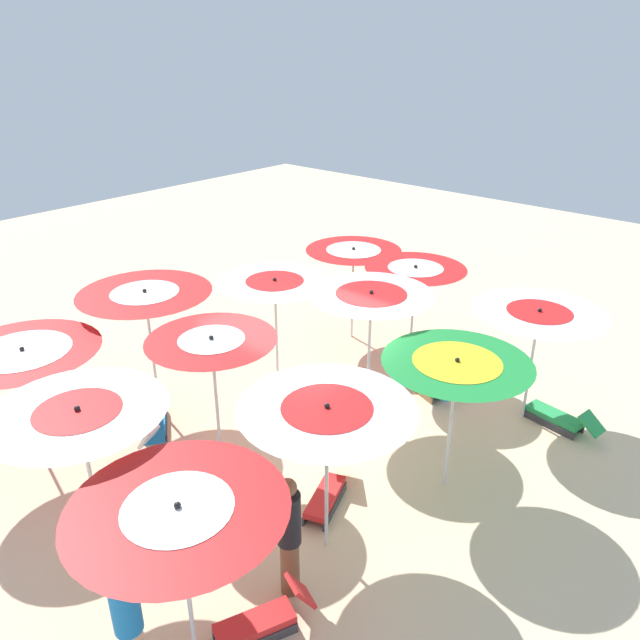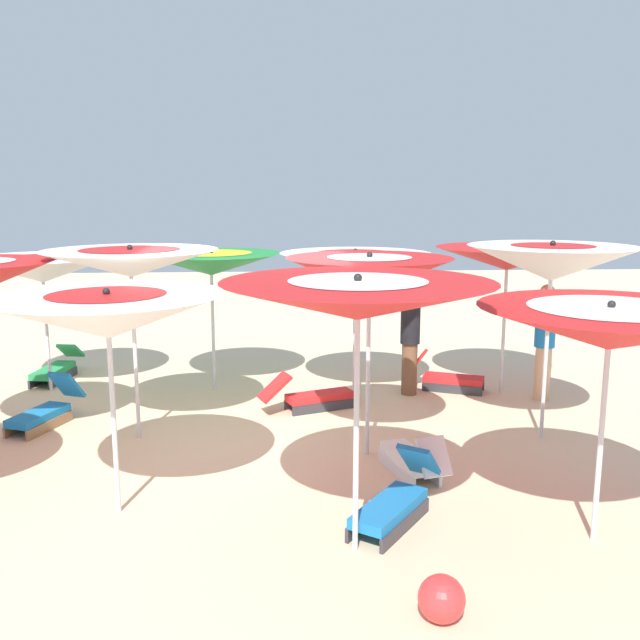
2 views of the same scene
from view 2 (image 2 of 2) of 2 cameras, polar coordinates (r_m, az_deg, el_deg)
ground at (r=8.98m, az=-6.06°, el=-10.00°), size 36.88×36.88×0.04m
beach_umbrella_0 at (r=6.44m, az=22.77°, el=-0.58°), size 2.27×2.27×2.21m
beach_umbrella_1 at (r=8.97m, az=18.56°, el=4.50°), size 2.06×2.06×2.53m
beach_umbrella_2 at (r=10.88m, az=15.18°, el=4.94°), size 2.17×2.17×2.35m
beach_umbrella_3 at (r=5.73m, az=3.12°, el=1.66°), size 2.30×2.30×2.47m
beach_umbrella_4 at (r=7.99m, az=4.09°, el=3.79°), size 1.93×1.93×2.44m
beach_umbrella_5 at (r=10.27m, az=2.92°, el=4.52°), size 2.25×2.25×2.29m
beach_umbrella_6 at (r=6.80m, az=-17.10°, el=0.35°), size 2.20×2.20×2.24m
beach_umbrella_7 at (r=8.85m, az=-15.35°, el=4.57°), size 2.15×2.15×2.48m
beach_umbrella_8 at (r=10.83m, az=-8.96°, el=4.61°), size 2.16×2.16×2.25m
beach_umbrella_11 at (r=11.50m, az=-21.92°, el=3.90°), size 2.27×2.27×2.19m
lounger_0 at (r=10.09m, az=-21.80°, el=-6.97°), size 0.79×1.31×0.66m
lounger_1 at (r=6.87m, az=6.16°, el=-14.65°), size 1.10×1.33×0.63m
lounger_2 at (r=12.42m, az=-20.94°, el=-3.77°), size 0.57×1.40×0.52m
lounger_3 at (r=11.20m, az=10.49°, el=-4.70°), size 1.24×0.79×0.61m
lounger_4 at (r=10.06m, az=-0.64°, el=-6.30°), size 1.44×0.81×0.59m
lounger_5 at (r=7.89m, az=7.63°, el=-11.32°), size 0.63×1.21×0.60m
beachgoer_0 at (r=10.89m, az=18.02°, el=-1.56°), size 0.30×0.30×1.77m
beachgoer_1 at (r=10.73m, az=7.43°, el=-1.37°), size 0.30×0.30×1.74m
beach_ball at (r=5.57m, az=9.99°, el=-21.69°), size 0.35×0.35×0.35m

